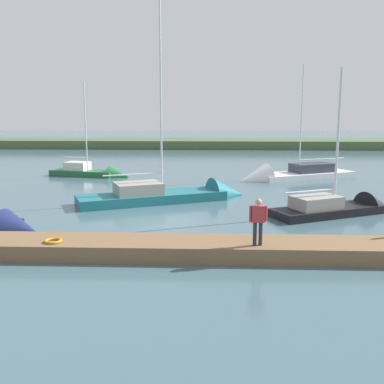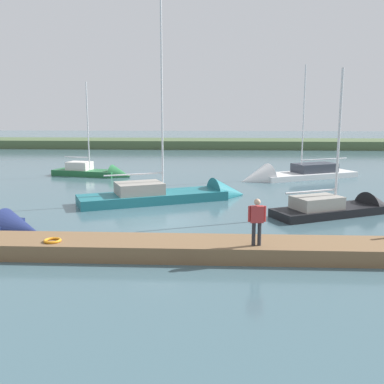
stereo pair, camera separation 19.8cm
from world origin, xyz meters
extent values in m
plane|color=#42606B|center=(0.00, 0.00, 0.00)|extent=(200.00, 200.00, 0.00)
cube|color=#4C603D|center=(0.00, -45.45, 0.00)|extent=(180.00, 8.00, 2.40)
cube|color=brown|center=(0.00, 5.22, 0.31)|extent=(27.40, 2.09, 0.62)
torus|color=orange|center=(3.27, 5.64, 0.67)|extent=(0.66, 0.66, 0.10)
cube|color=white|center=(-10.47, -15.47, 0.01)|extent=(8.82, 6.05, 0.84)
cone|color=white|center=(-6.03, -13.37, 0.01)|extent=(3.34, 3.46, 2.69)
cube|color=#333842|center=(-11.18, -15.81, 0.80)|extent=(4.00, 3.21, 0.73)
cylinder|color=silver|center=(-9.97, -15.24, 4.76)|extent=(0.10, 0.10, 8.65)
cylinder|color=silver|center=(-12.06, -16.23, 1.47)|extent=(4.21, 2.05, 0.08)
cube|color=black|center=(-8.88, -1.89, 0.07)|extent=(6.41, 4.48, 0.74)
cone|color=black|center=(-12.10, -3.44, 0.07)|extent=(2.50, 2.60, 2.01)
cube|color=gray|center=(-8.21, -1.57, 0.76)|extent=(2.91, 2.51, 0.65)
cylinder|color=silver|center=(-9.30, -2.09, 4.05)|extent=(0.13, 0.13, 7.22)
cylinder|color=silver|center=(-7.87, -1.41, 1.38)|extent=(2.91, 1.47, 0.10)
cube|color=#236638|center=(8.17, -15.80, 0.08)|extent=(5.93, 3.14, 0.80)
cone|color=#236638|center=(4.96, -15.04, 0.08)|extent=(2.08, 2.22, 1.88)
cube|color=silver|center=(8.76, -15.95, 0.82)|extent=(2.23, 1.84, 0.69)
cylinder|color=silver|center=(7.82, -15.72, 4.16)|extent=(0.10, 0.10, 7.36)
cylinder|color=silver|center=(8.97, -16.00, 1.56)|extent=(2.32, 0.63, 0.08)
cone|color=navy|center=(6.02, 2.18, 0.02)|extent=(2.26, 2.41, 2.06)
cube|color=#1E6B75|center=(0.88, -4.90, 0.07)|extent=(9.18, 5.85, 0.99)
cone|color=#1E6B75|center=(-3.77, -6.97, 0.07)|extent=(2.96, 3.09, 2.41)
cube|color=gray|center=(1.66, -4.55, 0.91)|extent=(3.29, 2.95, 0.69)
cylinder|color=silver|center=(0.31, -5.16, 6.24)|extent=(0.11, 0.11, 11.35)
cylinder|color=silver|center=(1.95, -4.43, 1.77)|extent=(3.31, 1.54, 0.09)
cylinder|color=#28282D|center=(-4.50, 5.70, 1.05)|extent=(0.14, 0.14, 0.87)
cylinder|color=#28282D|center=(-4.29, 5.72, 1.05)|extent=(0.14, 0.14, 0.87)
cube|color=#B23333|center=(-4.40, 5.71, 1.80)|extent=(0.48, 0.25, 0.62)
sphere|color=tan|center=(-4.40, 5.71, 2.25)|extent=(0.24, 0.24, 0.24)
cylinder|color=#B23333|center=(-4.68, 5.69, 1.81)|extent=(0.09, 0.09, 0.59)
cylinder|color=#B23333|center=(-4.11, 5.73, 1.81)|extent=(0.09, 0.09, 0.59)
camera|label=1|loc=(-2.64, 21.64, 5.53)|focal=41.80mm
camera|label=2|loc=(-2.83, 21.63, 5.53)|focal=41.80mm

